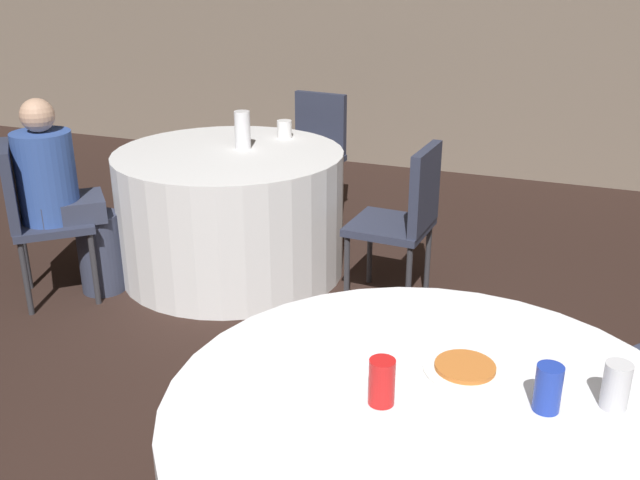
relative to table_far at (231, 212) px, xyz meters
The scene contains 12 objects.
wall_back 3.12m from the table_far, 59.57° to the left, with size 16.00×0.06×2.80m.
table_far is the anchor object (origin of this frame).
chair_far_southwest 1.08m from the table_far, 137.49° to the right, with size 0.57×0.57×0.87m.
chair_far_east 1.08m from the table_far, ahead, with size 0.43×0.42×0.87m.
chair_far_north 1.08m from the table_far, 84.12° to the left, with size 0.44×0.44×0.87m.
person_blue_shirt 0.91m from the table_far, 137.49° to the right, with size 0.45×0.44×1.09m.
pizza_plate_near 2.47m from the table_far, 47.22° to the right, with size 0.22×0.22×0.02m.
soda_can_red 2.54m from the table_far, 53.59° to the right, with size 0.07×0.07×0.12m.
soda_can_silver 2.76m from the table_far, 42.01° to the right, with size 0.07×0.07×0.12m.
soda_can_blue 2.70m from the table_far, 45.34° to the right, with size 0.07×0.07×0.12m.
bottle_far 0.48m from the table_far, 65.48° to the left, with size 0.09×0.09×0.21m.
cup_far 0.61m from the table_far, 68.82° to the left, with size 0.09×0.09×0.10m.
Camera 1 is at (0.39, -1.41, 1.76)m, focal length 40.00 mm.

